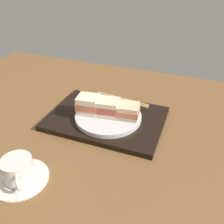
{
  "coord_description": "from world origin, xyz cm",
  "views": [
    {
      "loc": [
        -31.18,
        58.49,
        46.78
      ],
      "look_at": [
        -8.14,
        -2.13,
        5.0
      ],
      "focal_mm": 38.93,
      "sensor_mm": 36.0,
      "label": 1
    }
  ],
  "objects": [
    {
      "name": "chopsticks_pair",
      "position": [
        -6.86,
        -15.39,
        2.13
      ],
      "size": [
        20.99,
        4.43,
        0.7
      ],
      "color": "tan",
      "rests_on": "serving_tray"
    },
    {
      "name": "serving_tray",
      "position": [
        -5.49,
        -3.66,
        0.89
      ],
      "size": [
        37.51,
        26.53,
        1.78
      ],
      "primitive_type": "cube",
      "color": "black",
      "rests_on": "ground_plane"
    },
    {
      "name": "sandwich_far",
      "position": [
        -0.25,
        -1.86,
        6.19
      ],
      "size": [
        7.78,
        7.01,
        5.94
      ],
      "color": "#EFE5C1",
      "rests_on": "sandwich_plate"
    },
    {
      "name": "sandwich_plate",
      "position": [
        -6.57,
        -2.81,
        2.5
      ],
      "size": [
        21.69,
        21.69,
        1.44
      ],
      "primitive_type": "cylinder",
      "color": "silver",
      "rests_on": "serving_tray"
    },
    {
      "name": "coffee_cup",
      "position": [
        4.81,
        27.66,
        2.73
      ],
      "size": [
        13.9,
        13.9,
        6.44
      ],
      "color": "silver",
      "rests_on": "ground_plane"
    },
    {
      "name": "sandwich_near",
      "position": [
        -12.88,
        -3.76,
        5.51
      ],
      "size": [
        7.9,
        7.17,
        4.58
      ],
      "color": "beige",
      "rests_on": "sandwich_plate"
    },
    {
      "name": "sandwich_middle",
      "position": [
        -6.57,
        -2.81,
        5.93
      ],
      "size": [
        7.7,
        6.78,
        5.42
      ],
      "color": "beige",
      "rests_on": "sandwich_plate"
    },
    {
      "name": "ground_plane",
      "position": [
        0.0,
        0.0,
        -1.5
      ],
      "size": [
        140.0,
        100.0,
        3.0
      ],
      "primitive_type": "cube",
      "color": "brown"
    }
  ]
}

